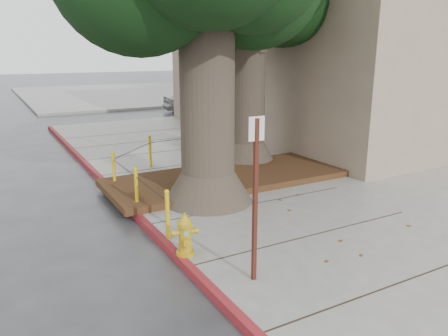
% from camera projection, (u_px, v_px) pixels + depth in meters
% --- Properties ---
extents(ground, '(140.00, 140.00, 0.00)m').
position_uv_depth(ground, '(290.00, 248.00, 8.01)').
color(ground, '#28282B').
rests_on(ground, ground).
extents(sidewalk_main, '(16.00, 26.00, 0.15)m').
position_uv_depth(sidewalk_main, '(401.00, 171.00, 12.92)').
color(sidewalk_main, slate).
rests_on(sidewalk_main, ground).
extents(sidewalk_far, '(16.00, 20.00, 0.15)m').
position_uv_depth(sidewalk_far, '(126.00, 94.00, 36.13)').
color(sidewalk_far, slate).
rests_on(sidewalk_far, ground).
extents(curb_red, '(0.14, 26.00, 0.16)m').
position_uv_depth(curb_red, '(141.00, 220.00, 9.16)').
color(curb_red, maroon).
rests_on(curb_red, ground).
extents(planter_bed, '(6.40, 2.60, 0.16)m').
position_uv_depth(planter_bed, '(228.00, 177.00, 11.67)').
color(planter_bed, black).
rests_on(planter_bed, sidewalk_main).
extents(building_corner, '(12.00, 13.00, 10.00)m').
position_uv_depth(building_corner, '(361.00, 14.00, 18.57)').
color(building_corner, gray).
rests_on(building_corner, ground).
extents(building_side_white, '(10.00, 10.00, 9.00)m').
position_uv_depth(building_side_white, '(255.00, 38.00, 36.29)').
color(building_side_white, silver).
rests_on(building_side_white, ground).
extents(building_side_grey, '(12.00, 14.00, 12.00)m').
position_uv_depth(building_side_grey, '(273.00, 25.00, 43.78)').
color(building_side_grey, slate).
rests_on(building_side_grey, ground).
extents(bollard_ring, '(3.79, 5.39, 0.95)m').
position_uv_depth(bollard_ring, '(158.00, 166.00, 11.13)').
color(bollard_ring, gold).
rests_on(bollard_ring, sidewalk_main).
extents(fire_hydrant, '(0.40, 0.38, 0.75)m').
position_uv_depth(fire_hydrant, '(185.00, 234.00, 7.34)').
color(fire_hydrant, '#BD9513').
rests_on(fire_hydrant, sidewalk_main).
extents(signpost, '(0.25, 0.06, 2.49)m').
position_uv_depth(signpost, '(255.00, 191.00, 6.27)').
color(signpost, '#471911').
rests_on(signpost, sidewalk_main).
extents(car_silver, '(3.95, 2.01, 1.29)m').
position_uv_depth(car_silver, '(195.00, 100.00, 26.01)').
color(car_silver, '#9C9DA1').
rests_on(car_silver, ground).
extents(car_red, '(3.42, 1.21, 1.13)m').
position_uv_depth(car_red, '(245.00, 97.00, 28.96)').
color(car_red, maroon).
rests_on(car_red, ground).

